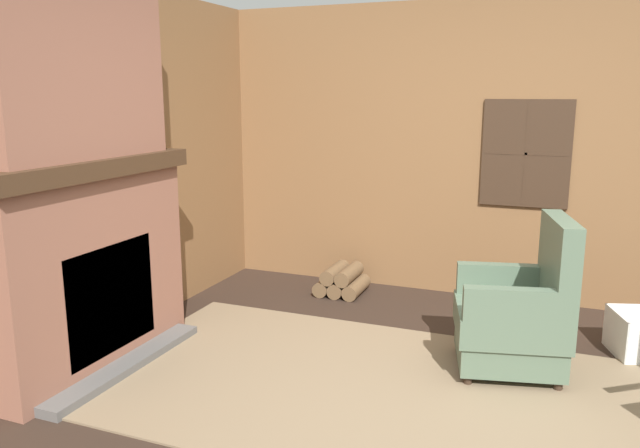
# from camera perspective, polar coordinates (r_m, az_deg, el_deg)

# --- Properties ---
(ground_plane) EXTENTS (14.00, 14.00, 0.00)m
(ground_plane) POSITION_cam_1_polar(r_m,az_deg,el_deg) (3.46, 9.63, -17.99)
(ground_plane) COLOR #2D2119
(wood_panel_wall_left) EXTENTS (0.06, 5.26, 2.46)m
(wood_panel_wall_left) POSITION_cam_1_polar(r_m,az_deg,el_deg) (4.20, -23.08, 4.31)
(wood_panel_wall_left) COLOR brown
(wood_panel_wall_left) RESTS_ON ground
(wood_panel_wall_back) EXTENTS (5.26, 0.09, 2.46)m
(wood_panel_wall_back) POSITION_cam_1_polar(r_m,az_deg,el_deg) (5.36, 15.60, 6.28)
(wood_panel_wall_back) COLOR brown
(wood_panel_wall_back) RESTS_ON ground
(fireplace_hearth) EXTENTS (0.56, 1.59, 1.33)m
(fireplace_hearth) POSITION_cam_1_polar(r_m,az_deg,el_deg) (4.16, -20.31, -3.58)
(fireplace_hearth) COLOR brown
(fireplace_hearth) RESTS_ON ground
(chimney_breast) EXTENTS (0.31, 1.31, 1.11)m
(chimney_breast) POSITION_cam_1_polar(r_m,az_deg,el_deg) (4.03, -21.73, 13.48)
(chimney_breast) COLOR brown
(chimney_breast) RESTS_ON fireplace_hearth
(area_rug) EXTENTS (3.87, 1.94, 0.01)m
(area_rug) POSITION_cam_1_polar(r_m,az_deg,el_deg) (3.77, 8.66, -15.22)
(area_rug) COLOR #7A664C
(area_rug) RESTS_ON ground
(armchair) EXTENTS (0.77, 0.74, 0.99)m
(armchair) POSITION_cam_1_polar(r_m,az_deg,el_deg) (4.09, 17.63, -8.07)
(armchair) COLOR #516651
(armchair) RESTS_ON ground
(firewood_stack) EXTENTS (0.40, 0.43, 0.24)m
(firewood_stack) POSITION_cam_1_polar(r_m,az_deg,el_deg) (5.46, 2.03, -5.21)
(firewood_stack) COLOR brown
(firewood_stack) RESTS_ON ground
(oil_lamp_vase) EXTENTS (0.11, 0.11, 0.28)m
(oil_lamp_vase) POSITION_cam_1_polar(r_m,az_deg,el_deg) (3.73, -26.62, 6.24)
(oil_lamp_vase) COLOR #B24C42
(oil_lamp_vase) RESTS_ON fireplace_hearth
(storage_case) EXTENTS (0.17, 0.23, 0.15)m
(storage_case) POSITION_cam_1_polar(r_m,az_deg,el_deg) (4.34, -18.20, 7.18)
(storage_case) COLOR brown
(storage_case) RESTS_ON fireplace_hearth
(decorative_plate_on_mantel) EXTENTS (0.07, 0.27, 0.27)m
(decorative_plate_on_mantel) POSITION_cam_1_polar(r_m,az_deg,el_deg) (4.03, -22.43, 7.36)
(decorative_plate_on_mantel) COLOR gold
(decorative_plate_on_mantel) RESTS_ON fireplace_hearth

